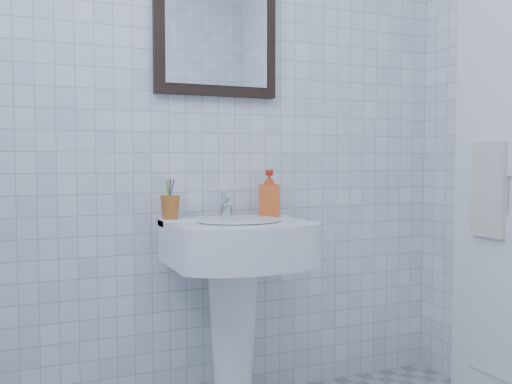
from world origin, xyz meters
name	(u,v)px	position (x,y,z in m)	size (l,w,h in m)	color
wall_back	(202,93)	(0.00, 1.20, 1.25)	(2.20, 0.02, 2.50)	white
washbasin	(235,286)	(0.05, 0.98, 0.52)	(0.50, 0.37, 0.77)	white
faucet	(226,205)	(0.05, 1.07, 0.81)	(0.05, 0.10, 0.12)	silver
toothbrush_cup	(170,207)	(-0.16, 1.09, 0.81)	(0.07, 0.07, 0.09)	#BB5C20
soap_dispenser	(269,193)	(0.24, 1.09, 0.86)	(0.08, 0.08, 0.18)	#E54B16
wall_mirror	(216,16)	(0.05, 1.18, 1.55)	(0.50, 0.04, 0.62)	black
towel_ring	(494,144)	(1.06, 0.74, 1.05)	(0.18, 0.18, 0.01)	silver
hand_towel	(489,189)	(1.04, 0.74, 0.87)	(0.03, 0.16, 0.38)	silver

